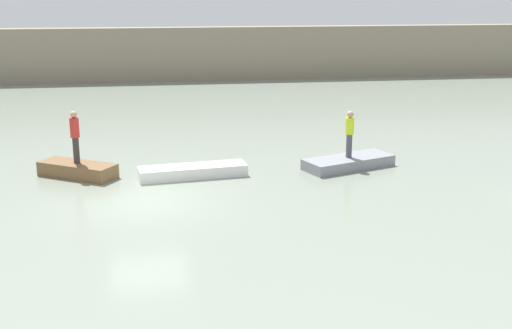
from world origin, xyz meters
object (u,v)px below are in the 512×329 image
(rowboat_white, at_px, (193,171))
(person_red_shirt, at_px, (75,134))
(rowboat_brown, at_px, (78,170))
(rowboat_grey, at_px, (348,162))
(person_hiviz_shirt, at_px, (350,131))

(rowboat_white, distance_m, person_red_shirt, 4.31)
(rowboat_brown, bearing_deg, person_red_shirt, 0.00)
(rowboat_grey, xyz_separation_m, person_red_shirt, (-9.86, 0.20, 1.35))
(rowboat_white, xyz_separation_m, rowboat_grey, (5.82, 0.41, -0.00))
(person_hiviz_shirt, height_order, person_red_shirt, person_red_shirt)
(person_hiviz_shirt, xyz_separation_m, person_red_shirt, (-9.86, 0.20, 0.17))
(person_hiviz_shirt, relative_size, person_red_shirt, 0.94)
(rowboat_white, relative_size, person_hiviz_shirt, 2.18)
(rowboat_brown, xyz_separation_m, rowboat_white, (4.05, -0.61, -0.05))
(rowboat_brown, xyz_separation_m, person_red_shirt, (0.00, 0.00, 1.30))
(rowboat_white, xyz_separation_m, person_red_shirt, (-4.05, 0.61, 1.35))
(rowboat_grey, bearing_deg, person_red_shirt, 157.64)
(rowboat_grey, relative_size, person_red_shirt, 1.84)
(rowboat_grey, distance_m, person_hiviz_shirt, 1.18)
(rowboat_white, height_order, person_red_shirt, person_red_shirt)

